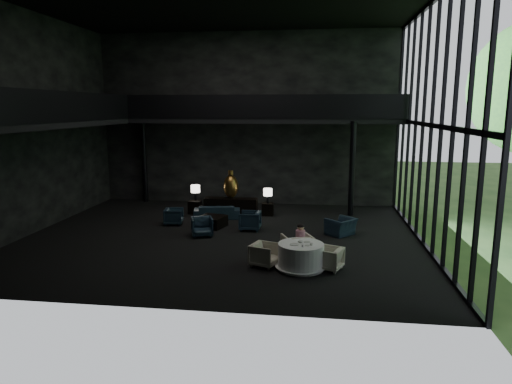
# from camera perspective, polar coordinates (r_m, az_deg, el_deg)

# --- Properties ---
(floor) EXTENTS (14.00, 12.00, 0.02)m
(floor) POSITION_cam_1_polar(r_m,az_deg,el_deg) (16.45, -4.29, -5.62)
(floor) COLOR black
(floor) RESTS_ON ground
(ceiling) EXTENTS (14.00, 12.00, 0.02)m
(ceiling) POSITION_cam_1_polar(r_m,az_deg,el_deg) (16.17, -4.71, 22.76)
(ceiling) COLOR black
(ceiling) RESTS_ON ground
(wall_back) EXTENTS (14.00, 0.04, 8.00)m
(wall_back) POSITION_cam_1_polar(r_m,az_deg,el_deg) (21.71, -1.18, 9.04)
(wall_back) COLOR black
(wall_back) RESTS_ON ground
(wall_front) EXTENTS (14.00, 0.04, 8.00)m
(wall_front) POSITION_cam_1_polar(r_m,az_deg,el_deg) (10.02, -11.65, 7.07)
(wall_front) COLOR black
(wall_front) RESTS_ON ground
(wall_left) EXTENTS (0.04, 12.00, 8.00)m
(wall_left) POSITION_cam_1_polar(r_m,az_deg,el_deg) (18.57, -26.35, 7.71)
(wall_left) COLOR black
(wall_left) RESTS_ON ground
(curtain_wall) EXTENTS (0.20, 12.00, 8.00)m
(curtain_wall) POSITION_cam_1_polar(r_m,az_deg,el_deg) (15.90, 21.08, 7.79)
(curtain_wall) COLOR black
(curtain_wall) RESTS_ON ground
(mezzanine_left) EXTENTS (2.00, 12.00, 0.25)m
(mezzanine_left) POSITION_cam_1_polar(r_m,az_deg,el_deg) (18.03, -23.68, 7.86)
(mezzanine_left) COLOR black
(mezzanine_left) RESTS_ON wall_left
(mezzanine_back) EXTENTS (12.00, 2.00, 0.25)m
(mezzanine_back) POSITION_cam_1_polar(r_m,az_deg,el_deg) (20.59, 1.18, 8.96)
(mezzanine_back) COLOR black
(mezzanine_back) RESTS_ON wall_back
(railing_left) EXTENTS (0.06, 12.00, 1.00)m
(railing_left) POSITION_cam_1_polar(r_m,az_deg,el_deg) (17.53, -20.98, 9.96)
(railing_left) COLOR black
(railing_left) RESTS_ON mezzanine_left
(railing_back) EXTENTS (12.00, 0.06, 1.00)m
(railing_back) POSITION_cam_1_polar(r_m,az_deg,el_deg) (19.59, 0.86, 10.63)
(railing_back) COLOR black
(railing_back) RESTS_ON mezzanine_back
(column_nw) EXTENTS (0.24, 0.24, 4.00)m
(column_nw) POSITION_cam_1_polar(r_m,az_deg,el_deg) (22.86, -13.79, 3.79)
(column_nw) COLOR black
(column_nw) RESTS_ON floor
(column_ne) EXTENTS (0.24, 0.24, 4.00)m
(column_ne) POSITION_cam_1_polar(r_m,az_deg,el_deg) (19.68, 11.91, 2.82)
(column_ne) COLOR black
(column_ne) RESTS_ON floor
(console) EXTENTS (2.28, 0.52, 0.72)m
(console) POSITION_cam_1_polar(r_m,az_deg,el_deg) (19.71, -3.17, -1.80)
(console) COLOR black
(console) RESTS_ON floor
(bronze_urn) EXTENTS (0.64, 0.64, 1.19)m
(bronze_urn) POSITION_cam_1_polar(r_m,az_deg,el_deg) (19.60, -3.16, 0.73)
(bronze_urn) COLOR #AA7837
(bronze_urn) RESTS_ON console
(side_table_left) EXTENTS (0.51, 0.51, 0.56)m
(side_table_left) POSITION_cam_1_polar(r_m,az_deg,el_deg) (20.11, -7.64, -1.87)
(side_table_left) COLOR black
(side_table_left) RESTS_ON floor
(table_lamp_left) EXTENTS (0.40, 0.40, 0.67)m
(table_lamp_left) POSITION_cam_1_polar(r_m,az_deg,el_deg) (20.11, -7.58, 0.32)
(table_lamp_left) COLOR black
(table_lamp_left) RESTS_ON side_table_left
(side_table_right) EXTENTS (0.48, 0.48, 0.53)m
(side_table_right) POSITION_cam_1_polar(r_m,az_deg,el_deg) (19.60, 1.49, -2.15)
(side_table_right) COLOR black
(side_table_right) RESTS_ON floor
(table_lamp_right) EXTENTS (0.38, 0.38, 0.64)m
(table_lamp_right) POSITION_cam_1_polar(r_m,az_deg,el_deg) (19.39, 1.48, -0.10)
(table_lamp_right) COLOR black
(table_lamp_right) RESTS_ON side_table_right
(sofa) EXTENTS (1.81, 0.80, 0.68)m
(sofa) POSITION_cam_1_polar(r_m,az_deg,el_deg) (19.12, -4.90, -2.27)
(sofa) COLOR #142B45
(sofa) RESTS_ON floor
(lounge_armchair_west) EXTENTS (0.68, 0.72, 0.65)m
(lounge_armchair_west) POSITION_cam_1_polar(r_m,az_deg,el_deg) (18.32, -10.24, -3.02)
(lounge_armchair_west) COLOR black
(lounge_armchair_west) RESTS_ON floor
(lounge_armchair_east) EXTENTS (0.73, 0.77, 0.79)m
(lounge_armchair_east) POSITION_cam_1_polar(r_m,az_deg,el_deg) (17.22, -0.76, -3.48)
(lounge_armchair_east) COLOR black
(lounge_armchair_east) RESTS_ON floor
(lounge_armchair_south) EXTENTS (0.90, 0.87, 0.74)m
(lounge_armchair_south) POSITION_cam_1_polar(r_m,az_deg,el_deg) (16.54, -6.77, -4.25)
(lounge_armchair_south) COLOR black
(lounge_armchair_south) RESTS_ON floor
(window_armchair) EXTENTS (0.98, 1.00, 0.74)m
(window_armchair) POSITION_cam_1_polar(r_m,az_deg,el_deg) (16.84, 10.57, -4.08)
(window_armchair) COLOR #132B47
(window_armchair) RESTS_ON floor
(coffee_table) EXTENTS (1.18, 1.18, 0.42)m
(coffee_table) POSITION_cam_1_polar(r_m,az_deg,el_deg) (17.76, -5.56, -3.71)
(coffee_table) COLOR black
(coffee_table) RESTS_ON floor
(dining_table) EXTENTS (1.49, 1.49, 0.75)m
(dining_table) POSITION_cam_1_polar(r_m,az_deg,el_deg) (13.24, 5.61, -8.19)
(dining_table) COLOR white
(dining_table) RESTS_ON floor
(dining_chair_north) EXTENTS (1.15, 1.12, 0.92)m
(dining_chair_north) POSITION_cam_1_polar(r_m,az_deg,el_deg) (14.01, 5.19, -6.56)
(dining_chair_north) COLOR #C1B191
(dining_chair_north) RESTS_ON floor
(dining_chair_east) EXTENTS (0.80, 0.82, 0.66)m
(dining_chair_east) POSITION_cam_1_polar(r_m,az_deg,el_deg) (13.31, 9.11, -8.18)
(dining_chair_east) COLOR #BEB09B
(dining_chair_east) RESTS_ON floor
(dining_chair_west) EXTENTS (0.83, 0.85, 0.70)m
(dining_chair_west) POSITION_cam_1_polar(r_m,az_deg,el_deg) (13.42, 1.08, -7.78)
(dining_chair_west) COLOR beige
(dining_chair_west) RESTS_ON floor
(child) EXTENTS (0.29, 0.29, 0.62)m
(child) POSITION_cam_1_polar(r_m,az_deg,el_deg) (14.09, 5.58, -5.20)
(child) COLOR pink
(child) RESTS_ON dining_chair_north
(plate_a) EXTENTS (0.34, 0.34, 0.02)m
(plate_a) POSITION_cam_1_polar(r_m,az_deg,el_deg) (13.00, 4.80, -6.55)
(plate_a) COLOR white
(plate_a) RESTS_ON dining_table
(plate_b) EXTENTS (0.21, 0.21, 0.01)m
(plate_b) POSITION_cam_1_polar(r_m,az_deg,el_deg) (13.27, 6.39, -6.22)
(plate_b) COLOR white
(plate_b) RESTS_ON dining_table
(saucer) EXTENTS (0.18, 0.18, 0.01)m
(saucer) POSITION_cam_1_polar(r_m,az_deg,el_deg) (12.95, 6.42, -6.65)
(saucer) COLOR white
(saucer) RESTS_ON dining_table
(coffee_cup) EXTENTS (0.11, 0.11, 0.07)m
(coffee_cup) POSITION_cam_1_polar(r_m,az_deg,el_deg) (12.97, 6.93, -6.45)
(coffee_cup) COLOR white
(coffee_cup) RESTS_ON saucer
(cereal_bowl) EXTENTS (0.15, 0.15, 0.07)m
(cereal_bowl) POSITION_cam_1_polar(r_m,az_deg,el_deg) (13.19, 5.57, -6.17)
(cereal_bowl) COLOR white
(cereal_bowl) RESTS_ON dining_table
(cream_pot) EXTENTS (0.07, 0.07, 0.06)m
(cream_pot) POSITION_cam_1_polar(r_m,az_deg,el_deg) (12.80, 5.83, -6.72)
(cream_pot) COLOR #99999E
(cream_pot) RESTS_ON dining_table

